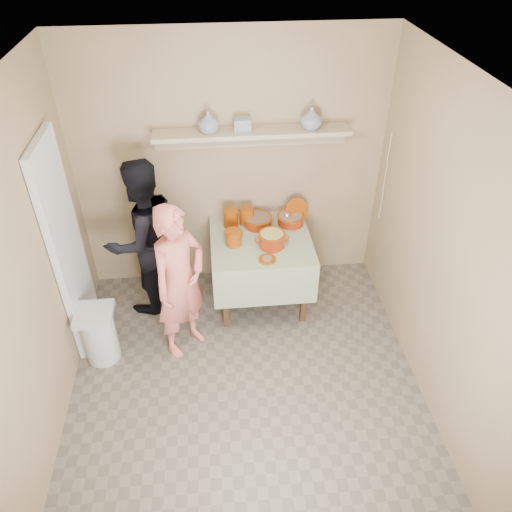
{
  "coord_description": "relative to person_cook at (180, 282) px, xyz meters",
  "views": [
    {
      "loc": [
        -0.19,
        -2.65,
        3.52
      ],
      "look_at": [
        0.15,
        0.75,
        0.95
      ],
      "focal_mm": 35.0,
      "sensor_mm": 36.0,
      "label": 1
    }
  ],
  "objects": [
    {
      "name": "tile_panel",
      "position": [
        -0.95,
        0.26,
        0.24
      ],
      "size": [
        0.06,
        0.7,
        2.0
      ],
      "primitive_type": "cube",
      "color": "silver",
      "rests_on": "ground"
    },
    {
      "name": "cazuela_meat_a",
      "position": [
        0.76,
        0.82,
        0.06
      ],
      "size": [
        0.3,
        0.3,
        0.1
      ],
      "color": "#711401",
      "rests_on": "serving_table"
    },
    {
      "name": "ladle",
      "position": [
        1.05,
        0.8,
        0.11
      ],
      "size": [
        0.08,
        0.26,
        0.19
      ],
      "color": "silver",
      "rests_on": "cazuela_meat_b"
    },
    {
      "name": "trash_bin",
      "position": [
        -0.76,
        -0.08,
        -0.47
      ],
      "size": [
        0.32,
        0.32,
        0.56
      ],
      "color": "silver",
      "rests_on": "ground"
    },
    {
      "name": "plate_stack_b",
      "position": [
        0.65,
        0.87,
        0.09
      ],
      "size": [
        0.15,
        0.15,
        0.18
      ],
      "primitive_type": "cylinder",
      "color": "#7B2F04",
      "rests_on": "serving_table"
    },
    {
      "name": "ground",
      "position": [
        0.51,
        -0.69,
        -0.76
      ],
      "size": [
        3.5,
        3.5,
        0.0
      ],
      "primitive_type": "plane",
      "color": "#6A6153",
      "rests_on": "ground"
    },
    {
      "name": "front_plate",
      "position": [
        0.79,
        0.23,
        0.02
      ],
      "size": [
        0.16,
        0.16,
        0.03
      ],
      "color": "#7B2F04",
      "rests_on": "serving_table"
    },
    {
      "name": "vase_right",
      "position": [
        1.25,
        0.91,
        1.07
      ],
      "size": [
        0.22,
        0.22,
        0.21
      ],
      "primitive_type": "imported",
      "rotation": [
        0.0,
        0.0,
        0.15
      ],
      "color": "navy",
      "rests_on": "wall_shelf"
    },
    {
      "name": "wall_shelf",
      "position": [
        0.71,
        0.96,
        0.92
      ],
      "size": [
        1.8,
        0.25,
        0.21
      ],
      "color": "tan",
      "rests_on": "room_shell"
    },
    {
      "name": "electrical_cord",
      "position": [
        1.98,
        0.79,
        0.49
      ],
      "size": [
        0.01,
        0.05,
        0.9
      ],
      "color": "silver",
      "rests_on": "wall_shelf"
    },
    {
      "name": "empty_bowl",
      "position": [
        0.5,
        0.65,
        0.03
      ],
      "size": [
        0.18,
        0.18,
        0.05
      ],
      "primitive_type": "cylinder",
      "color": "#7B2F04",
      "rests_on": "serving_table"
    },
    {
      "name": "serving_table",
      "position": [
        0.76,
        0.59,
        -0.11
      ],
      "size": [
        0.97,
        0.97,
        0.76
      ],
      "color": "#4C2D16",
      "rests_on": "ground"
    },
    {
      "name": "ceramic_box",
      "position": [
        0.63,
        0.94,
        1.02
      ],
      "size": [
        0.15,
        0.11,
        0.11
      ],
      "primitive_type": "cube",
      "rotation": [
        0.0,
        0.0,
        0.02
      ],
      "color": "navy",
      "rests_on": "wall_shelf"
    },
    {
      "name": "vase_left",
      "position": [
        0.33,
        0.92,
        1.06
      ],
      "size": [
        0.27,
        0.27,
        0.2
      ],
      "primitive_type": "imported",
      "rotation": [
        0.0,
        0.0,
        0.83
      ],
      "color": "navy",
      "rests_on": "wall_shelf"
    },
    {
      "name": "person_cook",
      "position": [
        0.0,
        0.0,
        0.0
      ],
      "size": [
        0.65,
        0.65,
        1.51
      ],
      "primitive_type": "imported",
      "rotation": [
        0.0,
        0.0,
        0.79
      ],
      "color": "#D8695D",
      "rests_on": "ground"
    },
    {
      "name": "cazuela_meat_b",
      "position": [
        1.09,
        0.82,
        0.06
      ],
      "size": [
        0.28,
        0.28,
        0.1
      ],
      "color": "#711401",
      "rests_on": "serving_table"
    },
    {
      "name": "plate_stack_a",
      "position": [
        0.49,
        0.83,
        0.1
      ],
      "size": [
        0.15,
        0.15,
        0.19
      ],
      "primitive_type": "cylinder",
      "color": "#7B2F04",
      "rests_on": "serving_table"
    },
    {
      "name": "bowl_stack",
      "position": [
        0.5,
        0.51,
        0.08
      ],
      "size": [
        0.15,
        0.15,
        0.15
      ],
      "primitive_type": "cylinder",
      "color": "#7B2F04",
      "rests_on": "serving_table"
    },
    {
      "name": "room_shell",
      "position": [
        0.51,
        -0.69,
        0.85
      ],
      "size": [
        3.04,
        3.54,
        2.62
      ],
      "color": "#9F8561",
      "rests_on": "ground"
    },
    {
      "name": "cazuela_rice",
      "position": [
        0.85,
        0.45,
        0.09
      ],
      "size": [
        0.33,
        0.25,
        0.14
      ],
      "color": "#711401",
      "rests_on": "serving_table"
    },
    {
      "name": "person_helper",
      "position": [
        -0.35,
        0.62,
        0.05
      ],
      "size": [
        1.0,
        0.96,
        1.62
      ],
      "primitive_type": "imported",
      "rotation": [
        0.0,
        0.0,
        -2.5
      ],
      "color": "black",
      "rests_on": "ground"
    },
    {
      "name": "propped_lid",
      "position": [
        1.16,
        0.87,
        0.12
      ],
      "size": [
        0.27,
        0.17,
        0.24
      ],
      "primitive_type": "cylinder",
      "rotation": [
        1.19,
        0.0,
        0.28
      ],
      "color": "#7B2F04",
      "rests_on": "serving_table"
    }
  ]
}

